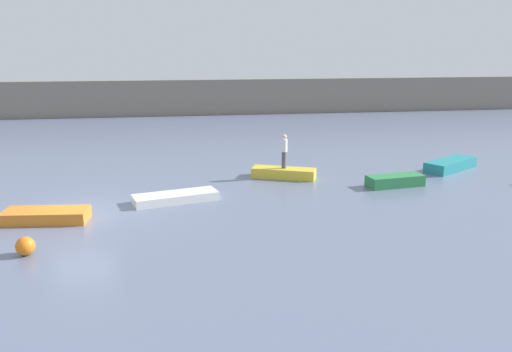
{
  "coord_description": "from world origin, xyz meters",
  "views": [
    {
      "loc": [
        3.79,
        -20.63,
        6.54
      ],
      "look_at": [
        7.28,
        1.84,
        0.78
      ],
      "focal_mm": 37.25,
      "sensor_mm": 36.0,
      "label": 1
    }
  ],
  "objects": [
    {
      "name": "rowboat_teal",
      "position": [
        18.08,
        4.66,
        0.27
      ],
      "size": [
        3.5,
        2.82,
        0.54
      ],
      "primitive_type": "cube",
      "rotation": [
        0.0,
        0.0,
        0.57
      ],
      "color": "teal",
      "rests_on": "ground_plane"
    },
    {
      "name": "rowboat_yellow",
      "position": [
        9.06,
        4.32,
        0.24
      ],
      "size": [
        3.23,
        2.08,
        0.49
      ],
      "primitive_type": "cube",
      "rotation": [
        0.0,
        0.0,
        -0.4
      ],
      "color": "gold",
      "rests_on": "ground_plane"
    },
    {
      "name": "rowboat_green",
      "position": [
        13.86,
        1.98,
        0.26
      ],
      "size": [
        2.77,
        1.34,
        0.52
      ],
      "primitive_type": "cube",
      "rotation": [
        0.0,
        0.0,
        0.14
      ],
      "color": "#2D7F47",
      "rests_on": "ground_plane"
    },
    {
      "name": "rowboat_orange",
      "position": [
        -1.09,
        -0.77,
        0.23
      ],
      "size": [
        3.17,
        1.51,
        0.45
      ],
      "primitive_type": "cube",
      "rotation": [
        0.0,
        0.0,
        -0.1
      ],
      "color": "orange",
      "rests_on": "ground_plane"
    },
    {
      "name": "embankment_wall",
      "position": [
        0.0,
        28.58,
        1.6
      ],
      "size": [
        80.0,
        1.2,
        3.21
      ],
      "primitive_type": "cube",
      "color": "gray",
      "rests_on": "ground_plane"
    },
    {
      "name": "person_white_shirt",
      "position": [
        9.06,
        4.32,
        1.43
      ],
      "size": [
        0.32,
        0.32,
        1.69
      ],
      "color": "#4C4C56",
      "rests_on": "rowboat_yellow"
    },
    {
      "name": "rowboat_white",
      "position": [
        3.73,
        1.07,
        0.18
      ],
      "size": [
        3.71,
        2.02,
        0.36
      ],
      "primitive_type": "cube",
      "rotation": [
        0.0,
        0.0,
        0.26
      ],
      "color": "white",
      "rests_on": "ground_plane"
    },
    {
      "name": "ground_plane",
      "position": [
        0.0,
        0.0,
        0.0
      ],
      "size": [
        120.0,
        120.0,
        0.0
      ],
      "primitive_type": "plane",
      "color": "slate"
    },
    {
      "name": "mooring_buoy",
      "position": [
        -0.99,
        -4.06,
        0.3
      ],
      "size": [
        0.6,
        0.6,
        0.6
      ],
      "primitive_type": "sphere",
      "color": "orange",
      "rests_on": "ground_plane"
    }
  ]
}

